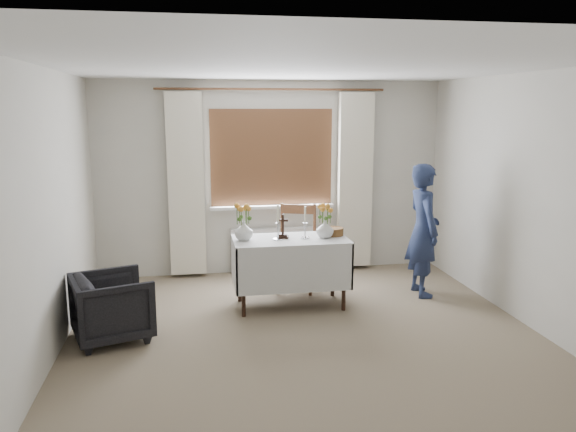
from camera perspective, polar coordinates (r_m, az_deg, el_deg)
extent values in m
plane|color=#807658|center=(5.28, 2.38, -13.16)|extent=(5.00, 5.00, 0.00)
cube|color=silver|center=(6.17, 0.25, -5.76)|extent=(1.24, 0.64, 0.76)
imported|color=black|center=(5.59, -17.42, -8.80)|extent=(0.87, 0.86, 0.63)
imported|color=navy|center=(6.65, 13.57, -1.40)|extent=(0.38, 0.57, 1.54)
cube|color=silver|center=(7.44, -1.55, -3.49)|extent=(1.10, 0.10, 0.60)
imported|color=silver|center=(6.00, -4.52, -1.49)|extent=(0.24, 0.24, 0.21)
imported|color=silver|center=(6.10, 3.77, -1.32)|extent=(0.25, 0.25, 0.20)
cylinder|color=brown|center=(6.24, 4.61, -1.57)|extent=(0.28, 0.28, 0.09)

